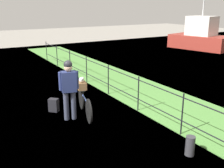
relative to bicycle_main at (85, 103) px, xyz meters
The scene contains 10 objects.
ground_plane 0.86m from the bicycle_main, 47.24° to the right, with size 60.00×60.00×0.00m, color gray.
grass_strip 2.77m from the bicycle_main, 78.84° to the left, with size 27.00×2.40×0.03m, color #569342.
iron_fence 1.63m from the bicycle_main, 70.59° to the left, with size 18.04×0.04×1.08m.
bicycle_main is the anchor object (origin of this frame).
wooden_crate 0.59m from the bicycle_main, 166.63° to the left, with size 0.38×0.25×0.22m, color brown.
terrier_dog 0.72m from the bicycle_main, 166.63° to the left, with size 0.32×0.20×0.18m.
cyclist_person 0.81m from the bicycle_main, 82.79° to the right, with size 0.35×0.53×1.68m.
backpack_on_paving 1.01m from the bicycle_main, 136.48° to the right, with size 0.28×0.18×0.40m, color black.
mooring_bollard 3.27m from the bicycle_main, 18.07° to the left, with size 0.20×0.20×0.43m, color #38383D.
moored_boat_near 14.31m from the bicycle_main, 118.99° to the left, with size 4.58×3.15×3.93m.
Camera 1 is at (6.05, -2.39, 3.08)m, focal length 42.60 mm.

